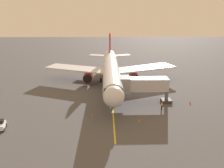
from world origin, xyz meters
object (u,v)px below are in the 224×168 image
at_px(safety_cone_nose_right, 190,102).
at_px(safety_cone_wing_port, 139,120).
at_px(airplane, 111,70).
at_px(ground_crew_marshaller, 162,105).
at_px(jet_bridge, 139,85).
at_px(safety_cone_nose_left, 92,115).
at_px(tug_near_nose, 0,125).

distance_m(safety_cone_nose_right, safety_cone_wing_port, 13.51).
height_order(airplane, safety_cone_nose_right, airplane).
height_order(ground_crew_marshaller, safety_cone_nose_right, ground_crew_marshaller).
bearing_deg(jet_bridge, safety_cone_nose_left, 35.14).
bearing_deg(safety_cone_wing_port, ground_crew_marshaller, -136.85).
xyz_separation_m(ground_crew_marshaller, tug_near_nose, (27.05, 6.71, -0.18)).
relative_size(airplane, safety_cone_wing_port, 73.13).
height_order(jet_bridge, tug_near_nose, jet_bridge).
bearing_deg(tug_near_nose, ground_crew_marshaller, -166.07).
height_order(tug_near_nose, safety_cone_nose_left, tug_near_nose).
xyz_separation_m(ground_crew_marshaller, safety_cone_nose_right, (-6.46, -2.88, -0.61)).
bearing_deg(safety_cone_nose_right, safety_cone_wing_port, 33.27).
height_order(safety_cone_nose_right, safety_cone_wing_port, same).
relative_size(tug_near_nose, safety_cone_nose_left, 4.65).
distance_m(jet_bridge, safety_cone_nose_right, 10.86).
bearing_deg(safety_cone_nose_left, safety_cone_nose_right, -164.06).
relative_size(airplane, ground_crew_marshaller, 23.52).
height_order(airplane, ground_crew_marshaller, airplane).
xyz_separation_m(tug_near_nose, safety_cone_nose_right, (-33.51, -9.59, -0.43)).
xyz_separation_m(airplane, tug_near_nose, (17.83, 21.70, -3.30)).
xyz_separation_m(airplane, safety_cone_nose_left, (3.64, 17.64, -3.73)).
height_order(safety_cone_nose_left, safety_cone_nose_right, same).
height_order(jet_bridge, ground_crew_marshaller, jet_bridge).
bearing_deg(jet_bridge, safety_cone_nose_right, 175.16).
xyz_separation_m(tug_near_nose, safety_cone_wing_port, (-22.21, -2.17, -0.43)).
bearing_deg(ground_crew_marshaller, safety_cone_nose_right, -156.00).
bearing_deg(safety_cone_wing_port, safety_cone_nose_right, -146.73).
distance_m(jet_bridge, safety_cone_wing_port, 9.05).
height_order(tug_near_nose, safety_cone_wing_port, tug_near_nose).
xyz_separation_m(jet_bridge, safety_cone_nose_left, (9.08, 6.39, -3.49)).
xyz_separation_m(airplane, safety_cone_wing_port, (-4.39, 19.53, -3.73)).
height_order(jet_bridge, safety_cone_nose_left, jet_bridge).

